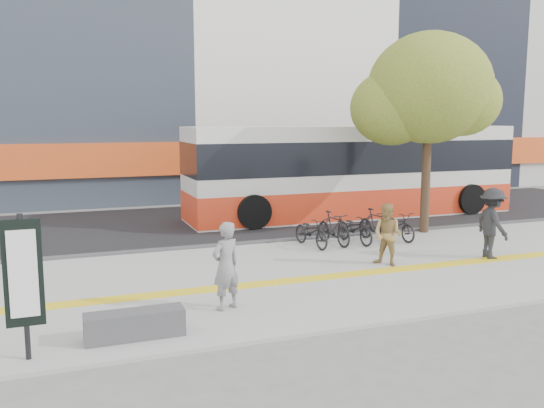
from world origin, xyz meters
name	(u,v)px	position (x,y,z in m)	size (l,w,h in m)	color
ground	(260,303)	(0.00, 0.00, 0.00)	(120.00, 120.00, 0.00)	#60615C
sidewalk	(238,281)	(0.00, 1.50, 0.04)	(40.00, 7.00, 0.08)	gray
tactile_strip	(245,285)	(0.00, 1.00, 0.09)	(40.00, 0.45, 0.01)	yellow
street	(174,225)	(0.00, 9.00, 0.03)	(40.00, 8.00, 0.06)	black
curb	(201,248)	(0.00, 5.00, 0.07)	(40.00, 0.25, 0.14)	#363639
bench	(135,324)	(-2.60, -1.20, 0.30)	(1.60, 0.45, 0.45)	#363639
signboard	(23,275)	(-4.20, -1.51, 1.37)	(0.55, 0.10, 2.20)	black
street_tree	(426,91)	(7.18, 4.82, 4.51)	(4.40, 3.80, 6.31)	#352718
bus	(353,174)	(6.69, 8.50, 1.63)	(12.54, 2.97, 3.34)	silver
bicycle_row	(355,228)	(4.32, 4.00, 0.53)	(3.57, 1.70, 0.96)	black
seated_woman	(226,266)	(-0.80, -0.33, 0.92)	(0.61, 0.40, 1.67)	black
pedestrian_tan	(388,235)	(3.81, 1.44, 0.85)	(0.74, 0.58, 1.53)	olive
pedestrian_dark	(492,223)	(6.73, 1.14, 0.99)	(1.18, 0.68, 1.83)	black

